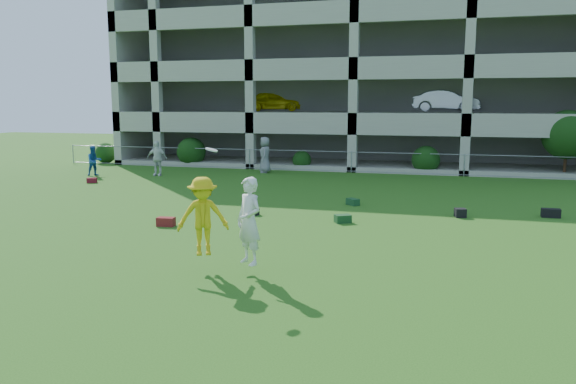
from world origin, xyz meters
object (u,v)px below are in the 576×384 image
(parking_garage, at_px, (373,71))
(crate_d, at_px, (460,213))
(bystander_b, at_px, (157,158))
(frisbee_contest, at_px, (218,218))
(bystander_c, at_px, (265,155))
(bystander_a, at_px, (94,161))

(parking_garage, bearing_deg, crate_d, -74.36)
(bystander_b, bearing_deg, crate_d, -32.90)
(parking_garage, bearing_deg, bystander_b, -127.36)
(frisbee_contest, relative_size, parking_garage, 0.09)
(bystander_c, xyz_separation_m, frisbee_contest, (4.69, -17.95, 0.29))
(bystander_b, relative_size, crate_d, 5.35)
(bystander_b, xyz_separation_m, crate_d, (15.35, -7.11, -0.79))
(bystander_a, xyz_separation_m, crate_d, (18.57, -6.20, -0.64))
(bystander_b, height_order, frisbee_contest, frisbee_contest)
(bystander_b, bearing_deg, bystander_c, 20.25)
(bystander_a, distance_m, parking_garage, 19.60)
(frisbee_contest, height_order, parking_garage, parking_garage)
(bystander_a, bearing_deg, bystander_c, -26.18)
(crate_d, relative_size, parking_garage, 0.01)
(bystander_c, distance_m, crate_d, 14.23)
(bystander_a, height_order, bystander_c, bystander_c)
(frisbee_contest, xyz_separation_m, parking_garage, (-0.06, 27.98, 4.73))
(bystander_a, xyz_separation_m, bystander_b, (3.22, 0.92, 0.14))
(crate_d, distance_m, frisbee_contest, 9.84)
(bystander_a, bearing_deg, bystander_b, -34.08)
(parking_garage, bearing_deg, bystander_a, -133.45)
(crate_d, xyz_separation_m, frisbee_contest, (-5.51, -8.07, 1.13))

